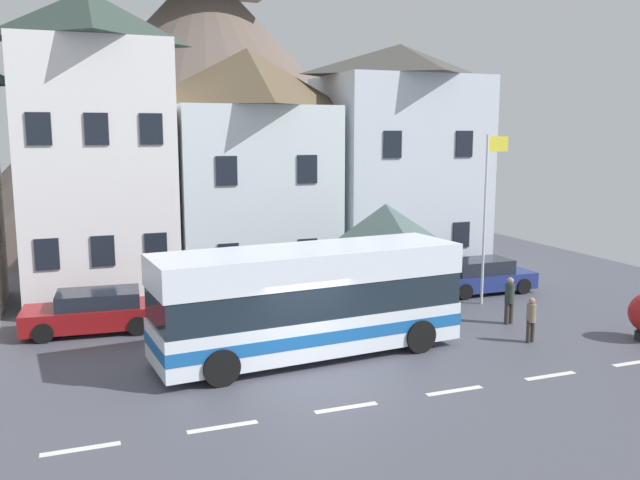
# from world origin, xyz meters

# --- Properties ---
(ground_plane) EXTENTS (40.00, 60.00, 0.07)m
(ground_plane) POSITION_xyz_m (0.00, -0.00, -0.03)
(ground_plane) COLOR #494B56
(townhouse_01) EXTENTS (5.53, 5.48, 11.75)m
(townhouse_01) POSITION_xyz_m (-4.92, 11.71, 5.88)
(townhouse_01) COLOR white
(townhouse_01) RESTS_ON ground_plane
(townhouse_02) EXTENTS (6.38, 5.75, 9.92)m
(townhouse_02) POSITION_xyz_m (1.20, 11.84, 4.96)
(townhouse_02) COLOR silver
(townhouse_02) RESTS_ON ground_plane
(townhouse_03) EXTENTS (6.77, 5.53, 10.38)m
(townhouse_03) POSITION_xyz_m (8.17, 11.73, 5.19)
(townhouse_03) COLOR silver
(townhouse_03) RESTS_ON ground_plane
(hilltop_castle) EXTENTS (33.70, 33.70, 25.02)m
(hilltop_castle) POSITION_xyz_m (3.17, 30.63, 9.25)
(hilltop_castle) COLOR #63564D
(hilltop_castle) RESTS_ON ground_plane
(transit_bus) EXTENTS (9.30, 3.37, 3.20)m
(transit_bus) POSITION_xyz_m (0.47, 2.31, 1.61)
(transit_bus) COLOR white
(transit_bus) RESTS_ON ground_plane
(bus_shelter) EXTENTS (3.60, 3.60, 3.98)m
(bus_shelter) POSITION_xyz_m (4.68, 5.89, 3.17)
(bus_shelter) COLOR #473D33
(bus_shelter) RESTS_ON ground_plane
(parked_car_01) EXTENTS (4.19, 1.87, 1.39)m
(parked_car_01) POSITION_xyz_m (9.75, 7.17, 0.68)
(parked_car_01) COLOR navy
(parked_car_01) RESTS_ON ground_plane
(parked_car_02) EXTENTS (4.48, 2.22, 1.36)m
(parked_car_02) POSITION_xyz_m (-5.38, 7.06, 0.67)
(parked_car_02) COLOR maroon
(parked_car_02) RESTS_ON ground_plane
(pedestrian_00) EXTENTS (0.35, 0.35, 1.54)m
(pedestrian_00) POSITION_xyz_m (6.02, 4.64, 0.92)
(pedestrian_00) COLOR black
(pedestrian_00) RESTS_ON ground_plane
(pedestrian_01) EXTENTS (0.36, 0.32, 1.63)m
(pedestrian_01) POSITION_xyz_m (7.99, 2.95, 0.88)
(pedestrian_01) COLOR #38332D
(pedestrian_01) RESTS_ON ground_plane
(pedestrian_02) EXTENTS (0.32, 0.29, 1.44)m
(pedestrian_02) POSITION_xyz_m (7.36, 0.99, 0.81)
(pedestrian_02) COLOR #38332D
(pedestrian_02) RESTS_ON ground_plane
(public_bench) EXTENTS (1.65, 0.48, 0.87)m
(public_bench) POSITION_xyz_m (4.00, 8.31, 0.47)
(public_bench) COLOR #33473D
(public_bench) RESTS_ON ground_plane
(flagpole) EXTENTS (0.95, 0.10, 6.44)m
(flagpole) POSITION_xyz_m (8.76, 5.57, 3.76)
(flagpole) COLOR silver
(flagpole) RESTS_ON ground_plane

